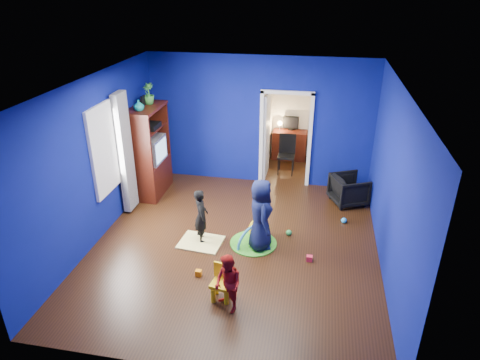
% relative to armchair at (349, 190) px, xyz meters
% --- Properties ---
extents(floor, '(5.00, 5.50, 0.01)m').
position_rel_armchair_xyz_m(floor, '(-2.04, -2.01, -0.31)').
color(floor, black).
rests_on(floor, ground).
extents(ceiling, '(5.00, 5.50, 0.01)m').
position_rel_armchair_xyz_m(ceiling, '(-2.04, -2.01, 2.59)').
color(ceiling, white).
rests_on(ceiling, wall_back).
extents(wall_back, '(5.00, 0.02, 2.90)m').
position_rel_armchair_xyz_m(wall_back, '(-2.04, 0.74, 1.14)').
color(wall_back, navy).
rests_on(wall_back, floor).
extents(wall_front, '(5.00, 0.02, 2.90)m').
position_rel_armchair_xyz_m(wall_front, '(-2.04, -4.76, 1.14)').
color(wall_front, navy).
rests_on(wall_front, floor).
extents(wall_left, '(0.02, 5.50, 2.90)m').
position_rel_armchair_xyz_m(wall_left, '(-4.54, -2.01, 1.14)').
color(wall_left, navy).
rests_on(wall_left, floor).
extents(wall_right, '(0.02, 5.50, 2.90)m').
position_rel_armchair_xyz_m(wall_right, '(0.46, -2.01, 1.14)').
color(wall_right, navy).
rests_on(wall_right, floor).
extents(alcove, '(1.00, 1.75, 2.50)m').
position_rel_armchair_xyz_m(alcove, '(-1.44, 1.61, 0.94)').
color(alcove, silver).
rests_on(alcove, floor).
extents(armchair, '(0.91, 0.90, 0.63)m').
position_rel_armchair_xyz_m(armchair, '(0.00, 0.00, 0.00)').
color(armchair, black).
rests_on(armchair, floor).
extents(child_black, '(0.36, 0.44, 1.02)m').
position_rel_armchair_xyz_m(child_black, '(-2.67, -1.96, 0.20)').
color(child_black, black).
rests_on(child_black, floor).
extents(child_navy, '(0.60, 0.74, 1.31)m').
position_rel_armchair_xyz_m(child_navy, '(-1.60, -1.97, 0.34)').
color(child_navy, '#10173D').
rests_on(child_navy, floor).
extents(toddler_red, '(0.56, 0.55, 0.91)m').
position_rel_armchair_xyz_m(toddler_red, '(-1.83, -3.62, 0.14)').
color(toddler_red, red).
rests_on(toddler_red, floor).
extents(vase, '(0.27, 0.27, 0.22)m').
position_rel_armchair_xyz_m(vase, '(-4.26, -0.59, 1.76)').
color(vase, '#0D676E').
rests_on(vase, tv_armoire).
extents(potted_plant, '(0.29, 0.29, 0.43)m').
position_rel_armchair_xyz_m(potted_plant, '(-4.26, -0.07, 1.86)').
color(potted_plant, green).
rests_on(potted_plant, tv_armoire).
extents(tv_armoire, '(0.58, 1.14, 1.96)m').
position_rel_armchair_xyz_m(tv_armoire, '(-4.26, -0.29, 0.67)').
color(tv_armoire, '#381209').
rests_on(tv_armoire, floor).
extents(crt_tv, '(0.46, 0.70, 0.54)m').
position_rel_armchair_xyz_m(crt_tv, '(-4.22, -0.29, 0.71)').
color(crt_tv, silver).
rests_on(crt_tv, tv_armoire).
extents(yellow_blanket, '(0.80, 0.67, 0.03)m').
position_rel_armchair_xyz_m(yellow_blanket, '(-2.67, -2.06, -0.30)').
color(yellow_blanket, '#F2E07A').
rests_on(yellow_blanket, floor).
extents(hopper_ball, '(0.40, 0.40, 0.40)m').
position_rel_armchair_xyz_m(hopper_ball, '(-1.65, -1.72, -0.11)').
color(hopper_ball, yellow).
rests_on(hopper_ball, floor).
extents(kid_chair, '(0.32, 0.32, 0.50)m').
position_rel_armchair_xyz_m(kid_chair, '(-1.98, -3.42, -0.06)').
color(kid_chair, yellow).
rests_on(kid_chair, floor).
extents(play_mat, '(0.84, 0.84, 0.02)m').
position_rel_armchair_xyz_m(play_mat, '(-1.73, -1.90, -0.30)').
color(play_mat, '#419C23').
rests_on(play_mat, floor).
extents(toy_arch, '(0.53, 0.61, 0.76)m').
position_rel_armchair_xyz_m(toy_arch, '(-1.73, -1.90, -0.29)').
color(toy_arch, '#3F8CD8').
rests_on(toy_arch, floor).
extents(window_left, '(0.03, 0.95, 1.55)m').
position_rel_armchair_xyz_m(window_left, '(-4.53, -1.66, 1.24)').
color(window_left, white).
rests_on(window_left, wall_left).
extents(curtain, '(0.14, 0.42, 2.40)m').
position_rel_armchair_xyz_m(curtain, '(-4.41, -1.11, 0.94)').
color(curtain, slate).
rests_on(curtain, floor).
extents(doorway, '(1.16, 0.10, 2.10)m').
position_rel_armchair_xyz_m(doorway, '(-1.44, 0.74, 0.74)').
color(doorway, white).
rests_on(doorway, floor).
extents(study_desk, '(0.88, 0.44, 0.75)m').
position_rel_armchair_xyz_m(study_desk, '(-1.44, 2.25, 0.06)').
color(study_desk, '#3D140A').
rests_on(study_desk, floor).
extents(desk_monitor, '(0.40, 0.05, 0.32)m').
position_rel_armchair_xyz_m(desk_monitor, '(-1.44, 2.37, 0.64)').
color(desk_monitor, black).
rests_on(desk_monitor, study_desk).
extents(desk_lamp, '(0.14, 0.14, 0.14)m').
position_rel_armchair_xyz_m(desk_lamp, '(-1.72, 2.31, 0.62)').
color(desk_lamp, '#FFD88C').
rests_on(desk_lamp, study_desk).
extents(folding_chair, '(0.40, 0.40, 0.92)m').
position_rel_armchair_xyz_m(folding_chair, '(-1.44, 1.29, 0.15)').
color(folding_chair, black).
rests_on(folding_chair, floor).
extents(book_shelf, '(0.88, 0.24, 0.04)m').
position_rel_armchair_xyz_m(book_shelf, '(-1.44, 2.36, 1.71)').
color(book_shelf, white).
rests_on(book_shelf, study_desk).
extents(toy_0, '(0.10, 0.08, 0.10)m').
position_rel_armchair_xyz_m(toy_0, '(-0.72, -2.24, -0.26)').
color(toy_0, '#F3283D').
rests_on(toy_0, floor).
extents(toy_1, '(0.11, 0.11, 0.11)m').
position_rel_armchair_xyz_m(toy_1, '(-0.10, -0.85, -0.26)').
color(toy_1, '#279EE1').
rests_on(toy_1, floor).
extents(toy_2, '(0.10, 0.08, 0.10)m').
position_rel_armchair_xyz_m(toy_2, '(-2.46, -2.96, -0.26)').
color(toy_2, orange).
rests_on(toy_2, floor).
extents(toy_3, '(0.11, 0.11, 0.11)m').
position_rel_armchair_xyz_m(toy_3, '(-1.13, -1.49, -0.26)').
color(toy_3, green).
rests_on(toy_3, floor).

